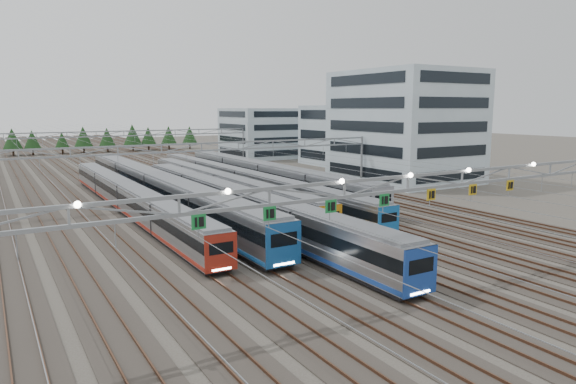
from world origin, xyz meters
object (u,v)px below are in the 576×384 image
train_a (129,198)px  train_d (222,186)px  gantry_mid (202,154)px  depot_bldg_south (404,126)px  train_c (237,204)px  gantry_near (408,186)px  train_f (267,176)px  gantry_far (124,138)px  train_e (243,181)px  depot_bldg_mid (343,135)px  depot_bldg_north (270,133)px  train_b (156,188)px

train_a → train_d: 13.83m
gantry_mid → depot_bldg_south: (37.47, 0.22, 3.06)m
train_c → gantry_near: (2.20, -24.17, 4.94)m
train_f → gantry_far: gantry_far is taller
train_c → gantry_near: size_ratio=0.99×
train_e → depot_bldg_mid: bearing=34.1°
gantry_far → depot_bldg_mid: size_ratio=3.52×
train_a → gantry_near: bearing=-72.5°
train_f → depot_bldg_south: 27.25m
gantry_near → depot_bldg_north: 99.62m
train_e → depot_bldg_north: depot_bldg_north is taller
train_b → depot_bldg_mid: 57.76m
gantry_mid → depot_bldg_mid: bearing=31.1°
depot_bldg_south → depot_bldg_mid: bearing=76.1°
train_e → train_f: train_f is taller
train_e → gantry_near: bearing=-99.3°
train_a → train_d: train_d is taller
train_a → train_e: train_a is taller
train_e → gantry_far: gantry_far is taller
train_e → gantry_mid: (-6.75, -1.27, 4.45)m
depot_bldg_south → train_f: bearing=175.9°
depot_bldg_mid → depot_bldg_north: 25.54m
gantry_far → depot_bldg_mid: 47.69m
train_c → train_d: bearing=72.5°
train_c → train_b: bearing=106.6°
train_f → gantry_mid: 12.16m
train_d → gantry_near: 38.88m
gantry_far → depot_bldg_mid: depot_bldg_mid is taller
gantry_far → depot_bldg_north: (39.00, 6.53, -0.10)m
train_a → train_c: size_ratio=1.00×
train_e → depot_bldg_south: 31.64m
train_f → depot_bldg_south: bearing=-4.1°
train_e → depot_bldg_mid: 45.17m
train_d → depot_bldg_mid: 50.51m
train_b → train_f: bearing=9.3°
gantry_far → depot_bldg_mid: (43.95, -18.53, 0.21)m
depot_bldg_south → gantry_mid: bearing=-179.7°
train_d → depot_bldg_north: (36.75, 53.17, 4.33)m
gantry_mid → depot_bldg_north: bearing=52.9°
train_c → gantry_mid: 16.66m
train_c → train_d: train_c is taller
train_b → depot_bldg_mid: (50.70, 27.33, 4.32)m
train_f → gantry_far: 44.56m
train_a → train_b: bearing=40.0°
gantry_near → gantry_far: (0.05, 85.12, -0.70)m
depot_bldg_south → depot_bldg_north: size_ratio=1.00×
depot_bldg_north → depot_bldg_south: bearing=-91.7°
train_c → train_d: size_ratio=1.08×
train_e → depot_bldg_south: size_ratio=2.91×
train_e → train_a: bearing=-161.8°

